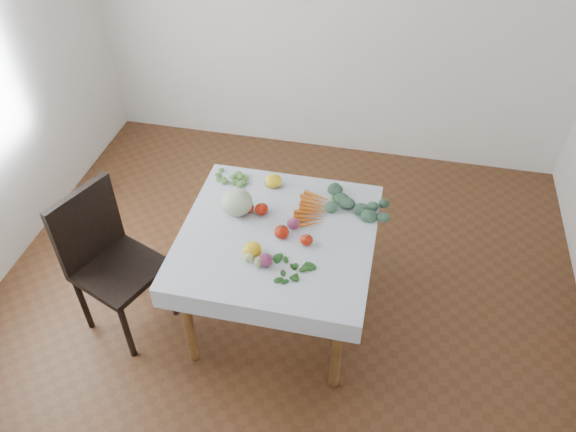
% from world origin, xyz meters
% --- Properties ---
extents(ground, '(4.00, 4.00, 0.00)m').
position_xyz_m(ground, '(0.00, 0.00, 0.00)').
color(ground, brown).
extents(back_wall, '(4.00, 0.04, 2.70)m').
position_xyz_m(back_wall, '(0.00, 2.00, 1.35)').
color(back_wall, white).
rests_on(back_wall, ground).
extents(table, '(1.00, 1.00, 0.75)m').
position_xyz_m(table, '(0.00, 0.00, 0.65)').
color(table, brown).
rests_on(table, ground).
extents(tablecloth, '(1.12, 1.12, 0.01)m').
position_xyz_m(tablecloth, '(0.00, 0.00, 0.75)').
color(tablecloth, white).
rests_on(tablecloth, table).
extents(chair, '(0.59, 0.59, 1.01)m').
position_xyz_m(chair, '(-1.02, -0.21, 0.58)').
color(chair, black).
rests_on(chair, ground).
extents(cabbage, '(0.19, 0.19, 0.17)m').
position_xyz_m(cabbage, '(-0.27, 0.13, 0.84)').
color(cabbage, '#B8C6A5').
rests_on(cabbage, tablecloth).
extents(tomato_a, '(0.10, 0.10, 0.07)m').
position_xyz_m(tomato_a, '(-0.22, 0.15, 0.79)').
color(tomato_a, '#B31E0B').
rests_on(tomato_a, tablecloth).
extents(tomato_b, '(0.10, 0.10, 0.06)m').
position_xyz_m(tomato_b, '(0.18, -0.05, 0.79)').
color(tomato_b, '#B31E0B').
rests_on(tomato_b, tablecloth).
extents(tomato_c, '(0.10, 0.10, 0.07)m').
position_xyz_m(tomato_c, '(-0.13, 0.15, 0.79)').
color(tomato_c, '#B31E0B').
rests_on(tomato_c, tablecloth).
extents(tomato_d, '(0.11, 0.11, 0.08)m').
position_xyz_m(tomato_d, '(0.03, -0.02, 0.79)').
color(tomato_d, '#B31E0B').
rests_on(tomato_d, tablecloth).
extents(heirloom_back, '(0.11, 0.11, 0.08)m').
position_xyz_m(heirloom_back, '(-0.12, 0.42, 0.79)').
color(heirloom_back, gold).
rests_on(heirloom_back, tablecloth).
extents(heirloom_front, '(0.14, 0.14, 0.07)m').
position_xyz_m(heirloom_front, '(-0.10, -0.19, 0.79)').
color(heirloom_front, gold).
rests_on(heirloom_front, tablecloth).
extents(onion_a, '(0.10, 0.10, 0.06)m').
position_xyz_m(onion_a, '(0.08, 0.07, 0.79)').
color(onion_a, '#5B1A3D').
rests_on(onion_a, tablecloth).
extents(onion_b, '(0.11, 0.11, 0.07)m').
position_xyz_m(onion_b, '(-0.01, -0.26, 0.79)').
color(onion_b, '#5B1A3D').
rests_on(onion_b, tablecloth).
extents(tomatillo_cluster, '(0.10, 0.13, 0.05)m').
position_xyz_m(tomatillo_cluster, '(-0.06, -0.25, 0.78)').
color(tomatillo_cluster, '#AAC773').
rests_on(tomatillo_cluster, tablecloth).
extents(carrot_bunch, '(0.20, 0.35, 0.03)m').
position_xyz_m(carrot_bunch, '(0.17, 0.23, 0.77)').
color(carrot_bunch, orange).
rests_on(carrot_bunch, tablecloth).
extents(kale_bunch, '(0.37, 0.31, 0.05)m').
position_xyz_m(kale_bunch, '(0.41, 0.35, 0.78)').
color(kale_bunch, '#3D6348').
rests_on(kale_bunch, tablecloth).
extents(basil_bunch, '(0.27, 0.19, 0.01)m').
position_xyz_m(basil_bunch, '(0.16, -0.28, 0.76)').
color(basil_bunch, '#225219').
rests_on(basil_bunch, tablecloth).
extents(dill_bunch, '(0.21, 0.16, 0.02)m').
position_xyz_m(dill_bunch, '(-0.40, 0.44, 0.77)').
color(dill_bunch, '#5E863D').
rests_on(dill_bunch, tablecloth).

